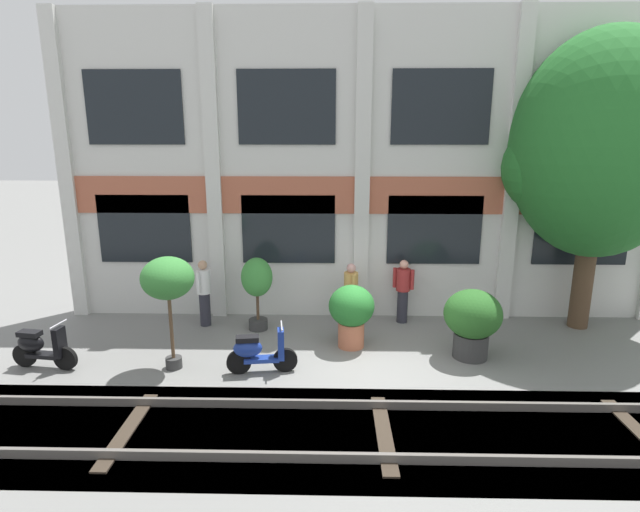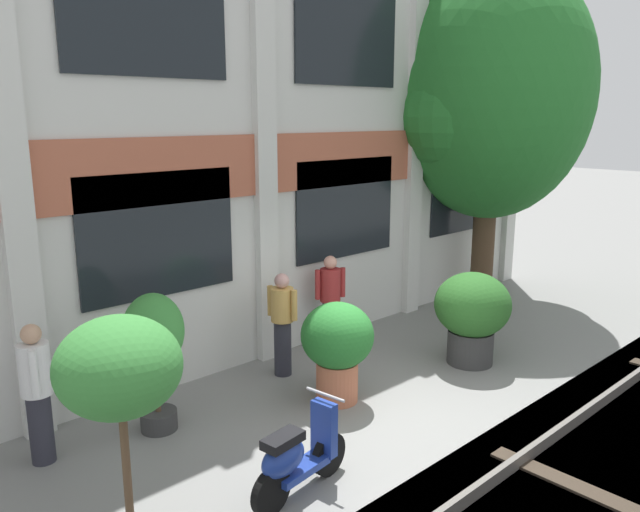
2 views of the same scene
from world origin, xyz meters
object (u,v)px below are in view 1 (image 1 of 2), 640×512
(potted_plant_ribbed_drum, at_px, (472,319))
(resident_by_doorway, at_px, (403,289))
(broadleaf_tree, at_px, (600,151))
(potted_plant_tall_urn, at_px, (168,281))
(potted_plant_low_pan, at_px, (257,282))
(resident_near_plants, at_px, (204,291))
(resident_watching_tracks, at_px, (351,293))
(potted_plant_glazed_jar, at_px, (351,311))
(scooter_near_curb, at_px, (41,347))
(scooter_second_parked, at_px, (258,352))

(potted_plant_ribbed_drum, distance_m, resident_by_doorway, 2.29)
(broadleaf_tree, xyz_separation_m, potted_plant_tall_urn, (-9.12, -2.42, -2.36))
(potted_plant_low_pan, bearing_deg, potted_plant_ribbed_drum, -17.08)
(resident_near_plants, bearing_deg, resident_watching_tracks, 19.83)
(resident_near_plants, bearing_deg, potted_plant_glazed_jar, 1.08)
(potted_plant_ribbed_drum, height_order, resident_near_plants, resident_near_plants)
(potted_plant_ribbed_drum, bearing_deg, potted_plant_low_pan, 162.92)
(potted_plant_ribbed_drum, xyz_separation_m, scooter_near_curb, (-8.67, -0.70, -0.41))
(potted_plant_glazed_jar, relative_size, resident_near_plants, 0.85)
(potted_plant_ribbed_drum, bearing_deg, potted_plant_tall_urn, -173.97)
(potted_plant_tall_urn, bearing_deg, resident_watching_tracks, 32.68)
(scooter_near_curb, bearing_deg, scooter_second_parked, 6.48)
(potted_plant_low_pan, height_order, resident_by_doorway, potted_plant_low_pan)
(potted_plant_low_pan, xyz_separation_m, scooter_second_parked, (0.33, -2.23, -0.75))
(resident_near_plants, bearing_deg, scooter_second_parked, -36.48)
(potted_plant_ribbed_drum, relative_size, potted_plant_tall_urn, 0.64)
(broadleaf_tree, relative_size, potted_plant_tall_urn, 2.99)
(potted_plant_glazed_jar, relative_size, scooter_second_parked, 1.01)
(scooter_near_curb, distance_m, resident_near_plants, 3.61)
(broadleaf_tree, relative_size, potted_plant_glazed_jar, 4.90)
(potted_plant_glazed_jar, bearing_deg, potted_plant_tall_urn, -162.54)
(broadleaf_tree, bearing_deg, potted_plant_glazed_jar, -166.81)
(potted_plant_ribbed_drum, distance_m, scooter_near_curb, 8.71)
(potted_plant_low_pan, xyz_separation_m, potted_plant_tall_urn, (-1.39, -2.07, 0.63))
(scooter_second_parked, bearing_deg, resident_by_doorway, 33.98)
(potted_plant_glazed_jar, bearing_deg, scooter_near_curb, -169.15)
(potted_plant_tall_urn, height_order, scooter_near_curb, potted_plant_tall_urn)
(potted_plant_tall_urn, distance_m, resident_near_plants, 2.48)
(potted_plant_ribbed_drum, bearing_deg, resident_by_doorway, 120.16)
(potted_plant_tall_urn, height_order, resident_by_doorway, potted_plant_tall_urn)
(potted_plant_low_pan, bearing_deg, resident_watching_tracks, 6.30)
(broadleaf_tree, xyz_separation_m, resident_watching_tracks, (-5.51, -0.11, -3.34))
(potted_plant_tall_urn, xyz_separation_m, resident_watching_tracks, (3.60, 2.31, -0.98))
(potted_plant_tall_urn, relative_size, resident_by_doorway, 1.44)
(potted_plant_low_pan, bearing_deg, scooter_near_curb, -152.03)
(potted_plant_ribbed_drum, relative_size, scooter_near_curb, 1.06)
(potted_plant_ribbed_drum, xyz_separation_m, potted_plant_tall_urn, (-6.05, -0.64, 0.97))
(resident_near_plants, bearing_deg, potted_plant_tall_urn, -72.21)
(potted_plant_low_pan, relative_size, resident_near_plants, 1.08)
(scooter_near_curb, height_order, resident_by_doorway, resident_by_doorway)
(potted_plant_glazed_jar, relative_size, potted_plant_ribbed_drum, 0.95)
(potted_plant_low_pan, distance_m, potted_plant_tall_urn, 2.57)
(scooter_near_curb, relative_size, resident_near_plants, 0.85)
(potted_plant_low_pan, height_order, scooter_near_curb, potted_plant_low_pan)
(broadleaf_tree, relative_size, resident_near_plants, 4.18)
(potted_plant_low_pan, xyz_separation_m, resident_near_plants, (-1.32, 0.23, -0.31))
(resident_watching_tracks, bearing_deg, resident_near_plants, -13.30)
(scooter_second_parked, bearing_deg, broadleaf_tree, 11.92)
(scooter_second_parked, xyz_separation_m, resident_near_plants, (-1.66, 2.46, 0.44))
(scooter_second_parked, relative_size, resident_watching_tracks, 0.88)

